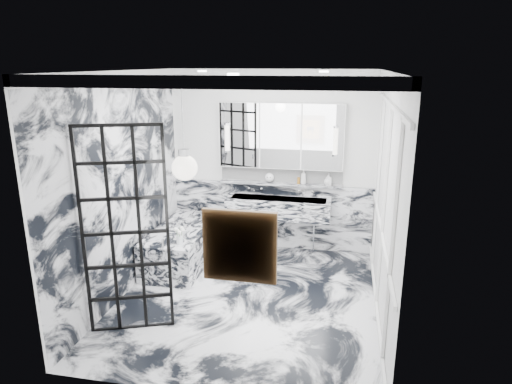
% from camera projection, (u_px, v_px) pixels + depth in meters
% --- Properties ---
extents(floor, '(3.60, 3.60, 0.00)m').
position_uv_depth(floor, '(248.00, 298.00, 5.80)').
color(floor, silver).
rests_on(floor, ground).
extents(ceiling, '(3.60, 3.60, 0.00)m').
position_uv_depth(ceiling, '(246.00, 71.00, 5.03)').
color(ceiling, white).
rests_on(ceiling, wall_back).
extents(wall_back, '(3.60, 0.00, 3.60)m').
position_uv_depth(wall_back, '(272.00, 162.00, 7.11)').
color(wall_back, white).
rests_on(wall_back, floor).
extents(wall_front, '(3.60, 0.00, 3.60)m').
position_uv_depth(wall_front, '(200.00, 252.00, 3.72)').
color(wall_front, white).
rests_on(wall_front, floor).
extents(wall_left, '(0.00, 3.60, 3.60)m').
position_uv_depth(wall_left, '(123.00, 186.00, 5.72)').
color(wall_left, white).
rests_on(wall_left, floor).
extents(wall_right, '(0.00, 3.60, 3.60)m').
position_uv_depth(wall_right, '(386.00, 200.00, 5.11)').
color(wall_right, white).
rests_on(wall_right, floor).
extents(marble_clad_back, '(3.18, 0.05, 1.05)m').
position_uv_depth(marble_clad_back, '(271.00, 215.00, 7.33)').
color(marble_clad_back, silver).
rests_on(marble_clad_back, floor).
extents(marble_clad_left, '(0.02, 3.56, 2.68)m').
position_uv_depth(marble_clad_left, '(124.00, 190.00, 5.73)').
color(marble_clad_left, silver).
rests_on(marble_clad_left, floor).
extents(panel_molding, '(0.03, 3.40, 2.30)m').
position_uv_depth(panel_molding, '(384.00, 209.00, 5.14)').
color(panel_molding, white).
rests_on(panel_molding, floor).
extents(soap_bottle_a, '(0.10, 0.10, 0.22)m').
position_uv_depth(soap_bottle_a, '(304.00, 177.00, 6.98)').
color(soap_bottle_a, '#8C5919').
rests_on(soap_bottle_a, ledge).
extents(soap_bottle_b, '(0.09, 0.09, 0.19)m').
position_uv_depth(soap_bottle_b, '(329.00, 179.00, 6.92)').
color(soap_bottle_b, '#4C4C51').
rests_on(soap_bottle_b, ledge).
extents(soap_bottle_c, '(0.16, 0.16, 0.15)m').
position_uv_depth(soap_bottle_c, '(328.00, 180.00, 6.92)').
color(soap_bottle_c, silver).
rests_on(soap_bottle_c, ledge).
extents(face_pot, '(0.14, 0.14, 0.14)m').
position_uv_depth(face_pot, '(270.00, 178.00, 7.09)').
color(face_pot, white).
rests_on(face_pot, ledge).
extents(amber_bottle, '(0.04, 0.04, 0.10)m').
position_uv_depth(amber_bottle, '(299.00, 180.00, 7.02)').
color(amber_bottle, '#8C5919').
rests_on(amber_bottle, ledge).
extents(flower_vase, '(0.09, 0.09, 0.12)m').
position_uv_depth(flower_vase, '(180.00, 240.00, 6.08)').
color(flower_vase, silver).
rests_on(flower_vase, bathtub).
extents(crittall_door, '(0.84, 0.34, 2.29)m').
position_uv_depth(crittall_door, '(126.00, 233.00, 4.85)').
color(crittall_door, black).
rests_on(crittall_door, floor).
extents(artwork, '(0.51, 0.05, 0.51)m').
position_uv_depth(artwork, '(240.00, 246.00, 3.68)').
color(artwork, gold).
rests_on(artwork, wall_front).
extents(pendant_light, '(0.23, 0.23, 0.23)m').
position_uv_depth(pendant_light, '(185.00, 168.00, 4.08)').
color(pendant_light, white).
rests_on(pendant_light, ceiling).
extents(trough_sink, '(1.60, 0.45, 0.30)m').
position_uv_depth(trough_sink, '(278.00, 208.00, 7.04)').
color(trough_sink, silver).
rests_on(trough_sink, wall_back).
extents(ledge, '(1.90, 0.14, 0.04)m').
position_uv_depth(ledge, '(280.00, 184.00, 7.10)').
color(ledge, silver).
rests_on(ledge, wall_back).
extents(subway_tile, '(1.90, 0.03, 0.23)m').
position_uv_depth(subway_tile, '(281.00, 174.00, 7.12)').
color(subway_tile, white).
rests_on(subway_tile, wall_back).
extents(mirror_cabinet, '(1.90, 0.16, 1.00)m').
position_uv_depth(mirror_cabinet, '(281.00, 136.00, 6.90)').
color(mirror_cabinet, white).
rests_on(mirror_cabinet, wall_back).
extents(sconce_left, '(0.07, 0.07, 0.40)m').
position_uv_depth(sconce_left, '(227.00, 138.00, 6.97)').
color(sconce_left, white).
rests_on(sconce_left, mirror_cabinet).
extents(sconce_right, '(0.07, 0.07, 0.40)m').
position_uv_depth(sconce_right, '(336.00, 141.00, 6.66)').
color(sconce_right, white).
rests_on(sconce_right, mirror_cabinet).
extents(bathtub, '(0.75, 1.65, 0.55)m').
position_uv_depth(bathtub, '(183.00, 245.00, 6.79)').
color(bathtub, silver).
rests_on(bathtub, floor).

